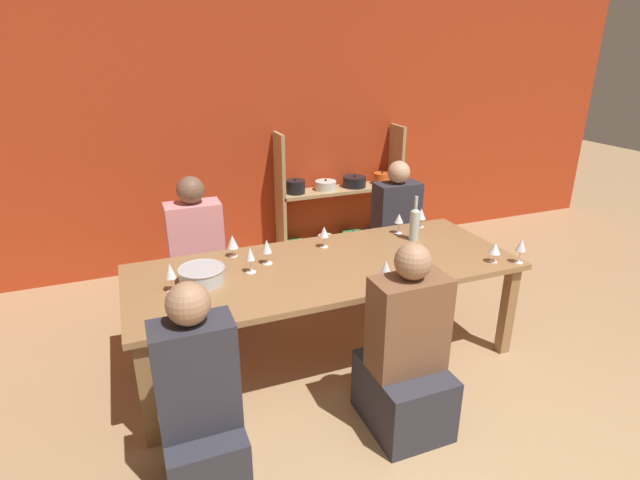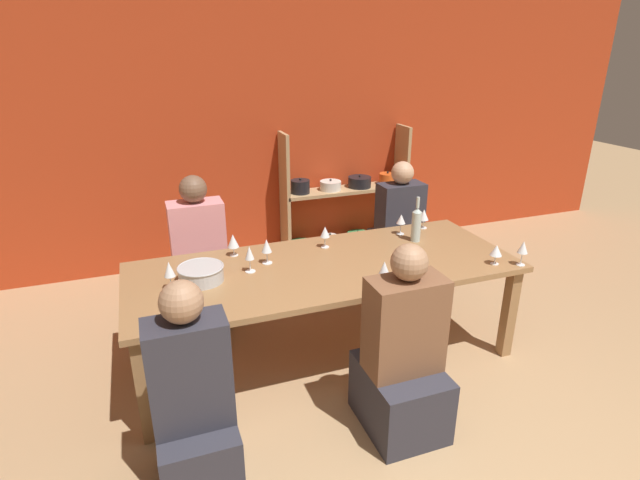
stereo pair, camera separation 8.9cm
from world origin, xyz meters
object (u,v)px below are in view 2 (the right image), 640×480
(dining_table, at_px, (325,274))
(wine_glass_red_a, at_px, (267,247))
(wine_glass_red_d, at_px, (233,241))
(person_near_b, at_px, (195,418))
(person_far_a, at_px, (398,240))
(shelf_unit, at_px, (344,209))
(person_near_a, at_px, (402,365))
(mixing_bowl, at_px, (201,273))
(wine_glass_white_a, at_px, (384,269))
(wine_glass_white_f, at_px, (249,254))
(wine_glass_white_g, at_px, (523,248))
(wine_glass_white_b, at_px, (496,251))
(wine_glass_white_e, at_px, (401,220))
(wine_glass_white_c, at_px, (187,293))
(wine_glass_white_d, at_px, (325,233))
(wine_glass_red_c, at_px, (424,215))
(wine_bottle_green, at_px, (416,224))
(person_far_b, at_px, (201,267))
(wine_glass_red_b, at_px, (169,270))

(dining_table, distance_m, wine_glass_red_a, 0.45)
(wine_glass_red_a, bearing_deg, wine_glass_red_d, 131.83)
(person_near_b, bearing_deg, person_far_a, 40.31)
(shelf_unit, relative_size, person_near_a, 1.18)
(mixing_bowl, xyz_separation_m, wine_glass_white_a, (1.07, -0.49, 0.07))
(dining_table, bearing_deg, wine_glass_white_f, 171.97)
(wine_glass_white_g, bearing_deg, person_near_a, -161.75)
(wine_glass_white_b, bearing_deg, wine_glass_white_f, 164.07)
(wine_glass_white_e, height_order, person_far_a, person_far_a)
(wine_glass_red_d, bearing_deg, wine_glass_white_c, -119.29)
(wine_glass_red_d, relative_size, wine_glass_white_f, 0.88)
(wine_glass_white_f, bearing_deg, wine_glass_white_e, 12.29)
(dining_table, height_order, wine_glass_white_d, wine_glass_white_d)
(person_far_a, height_order, person_near_b, person_near_b)
(wine_glass_red_a, distance_m, person_near_b, 1.32)
(mixing_bowl, bearing_deg, person_near_b, -101.31)
(person_near_a, bearing_deg, person_far_a, 62.13)
(wine_glass_red_d, distance_m, person_near_b, 1.42)
(wine_glass_red_a, height_order, wine_glass_red_c, wine_glass_red_a)
(wine_glass_white_c, bearing_deg, person_near_b, -96.46)
(wine_bottle_green, height_order, wine_glass_white_f, wine_bottle_green)
(wine_glass_white_d, bearing_deg, wine_glass_red_a, -164.41)
(wine_glass_red_c, distance_m, person_near_b, 2.48)
(shelf_unit, height_order, dining_table, shelf_unit)
(wine_glass_red_d, relative_size, person_far_b, 0.13)
(wine_glass_red_a, bearing_deg, wine_glass_white_e, 9.13)
(mixing_bowl, relative_size, wine_glass_white_a, 1.69)
(wine_glass_white_e, xyz_separation_m, person_far_a, (0.30, 0.55, -0.43))
(wine_glass_white_d, bearing_deg, wine_glass_white_f, -159.67)
(wine_glass_white_e, bearing_deg, dining_table, -155.69)
(wine_glass_red_a, relative_size, wine_glass_white_c, 1.08)
(person_far_a, relative_size, person_far_b, 0.97)
(dining_table, xyz_separation_m, wine_glass_red_c, (1.03, 0.42, 0.18))
(wine_bottle_green, bearing_deg, wine_glass_red_b, -174.00)
(person_near_b, bearing_deg, person_far_b, 81.49)
(shelf_unit, distance_m, wine_glass_red_c, 1.50)
(wine_glass_red_c, bearing_deg, wine_glass_white_g, -74.43)
(wine_glass_red_c, distance_m, person_near_a, 1.58)
(wine_glass_white_b, bearing_deg, wine_glass_white_d, 145.23)
(mixing_bowl, xyz_separation_m, wine_glass_red_d, (0.28, 0.34, 0.05))
(person_near_b, xyz_separation_m, person_far_b, (0.27, 1.80, 0.01))
(mixing_bowl, xyz_separation_m, wine_glass_white_c, (-0.12, -0.37, 0.06))
(wine_glass_red_c, bearing_deg, wine_glass_white_f, -167.44)
(mixing_bowl, relative_size, wine_glass_red_a, 1.67)
(wine_glass_red_b, bearing_deg, wine_glass_white_b, -10.02)
(wine_glass_red_d, height_order, person_near_a, person_near_a)
(wine_glass_red_a, height_order, wine_glass_white_f, wine_glass_white_f)
(wine_glass_red_d, height_order, person_near_b, person_near_b)
(wine_glass_white_c, relative_size, person_near_b, 0.14)
(dining_table, distance_m, person_far_b, 1.21)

